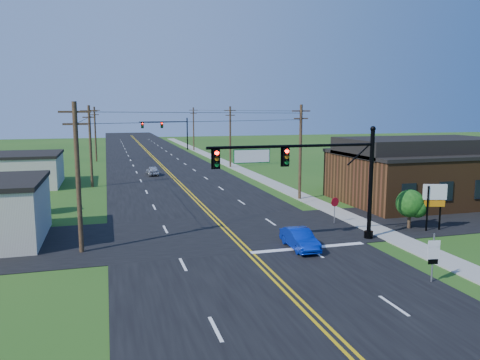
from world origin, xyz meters
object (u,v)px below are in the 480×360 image
object	(u,v)px
signal_mast_far	(167,129)
route_sign	(433,254)
blue_car	(300,239)
signal_mast_main	(309,170)
stop_sign	(335,205)

from	to	relation	value
signal_mast_far	route_sign	xyz separation A→B (m)	(3.06, -80.02, -3.09)
blue_car	signal_mast_far	bearing A→B (deg)	89.53
signal_mast_main	route_sign	size ratio (longest dim) A/B	4.51
stop_sign	signal_mast_far	bearing A→B (deg)	82.29
signal_mast_main	stop_sign	world-z (taller)	signal_mast_main
blue_car	stop_sign	distance (m)	7.42
signal_mast_main	stop_sign	size ratio (longest dim) A/B	5.57
signal_mast_main	blue_car	world-z (taller)	signal_mast_main
signal_mast_main	signal_mast_far	xyz separation A→B (m)	(0.10, 72.00, -0.20)
signal_mast_far	signal_mast_main	bearing A→B (deg)	-90.08
signal_mast_far	stop_sign	xyz separation A→B (m)	(4.06, -67.69, -3.08)
stop_sign	blue_car	bearing A→B (deg)	-145.01
blue_car	signal_mast_main	bearing A→B (deg)	47.01
signal_mast_main	route_sign	world-z (taller)	signal_mast_main
signal_mast_main	stop_sign	xyz separation A→B (m)	(4.16, 4.31, -3.29)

